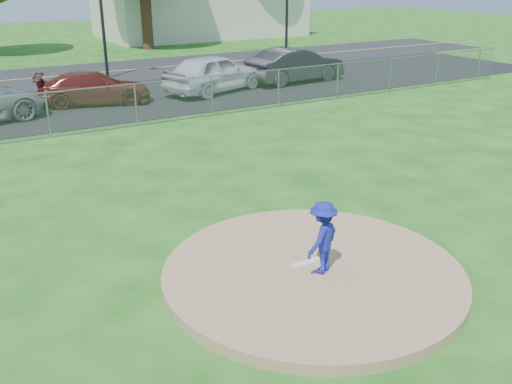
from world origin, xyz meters
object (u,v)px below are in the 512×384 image
commercial_building (201,9)px  parked_car_darkred (94,88)px  pitcher (323,238)px  traffic_signal_right (290,4)px  parked_car_pearl (214,73)px  parked_car_charcoal (295,65)px

commercial_building → parked_car_darkred: commercial_building is taller
commercial_building → pitcher: 41.37m
traffic_signal_right → pitcher: 26.42m
pitcher → parked_car_pearl: size_ratio=0.26×
pitcher → parked_car_charcoal: size_ratio=0.26×
commercial_building → pitcher: size_ratio=12.39×
pitcher → parked_car_darkred: size_ratio=0.29×
commercial_building → traffic_signal_right: traffic_signal_right is taller
parked_car_darkred → parked_car_charcoal: size_ratio=0.90×
traffic_signal_right → parked_car_pearl: size_ratio=1.11×
parked_car_pearl → parked_car_charcoal: 4.56m
traffic_signal_right → parked_car_charcoal: traffic_signal_right is taller
parked_car_darkred → parked_car_pearl: 5.39m
pitcher → parked_car_charcoal: 19.47m
pitcher → parked_car_darkred: pitcher is taller
parked_car_darkred → parked_car_pearl: bearing=-77.4°
commercial_building → pitcher: commercial_building is taller
parked_car_pearl → pitcher: bearing=140.0°
commercial_building → pitcher: (-15.94, -38.16, -1.30)m
pitcher → parked_car_pearl: 17.25m
parked_car_darkred → parked_car_charcoal: bearing=-75.0°
commercial_building → parked_car_pearl: size_ratio=3.25×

